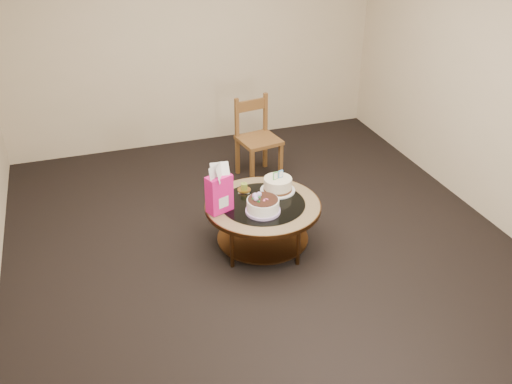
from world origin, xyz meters
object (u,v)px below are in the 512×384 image
object	(u,v)px
cream_cake	(278,185)
dining_chair	(257,138)
gift_bag	(219,189)
coffee_table	(263,211)
decorated_cake	(263,206)

from	to	relation	value
cream_cake	dining_chair	world-z (taller)	dining_chair
gift_bag	coffee_table	bearing A→B (deg)	-21.56
dining_chair	decorated_cake	bearing A→B (deg)	-116.44
coffee_table	cream_cake	bearing A→B (deg)	39.62
decorated_cake	cream_cake	distance (m)	0.39
coffee_table	dining_chair	size ratio (longest dim) A/B	1.15
coffee_table	dining_chair	bearing A→B (deg)	73.25
decorated_cake	dining_chair	distance (m)	1.55
gift_bag	decorated_cake	bearing A→B (deg)	-43.59
cream_cake	gift_bag	xyz separation A→B (m)	(-0.59, -0.16, 0.15)
coffee_table	cream_cake	xyz separation A→B (m)	(0.20, 0.16, 0.14)
gift_bag	dining_chair	bearing A→B (deg)	38.43
decorated_cake	dining_chair	bearing A→B (deg)	72.93
decorated_cake	cream_cake	xyz separation A→B (m)	(0.25, 0.30, 0.01)
gift_bag	dining_chair	xyz separation A→B (m)	(0.79, 1.34, -0.22)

